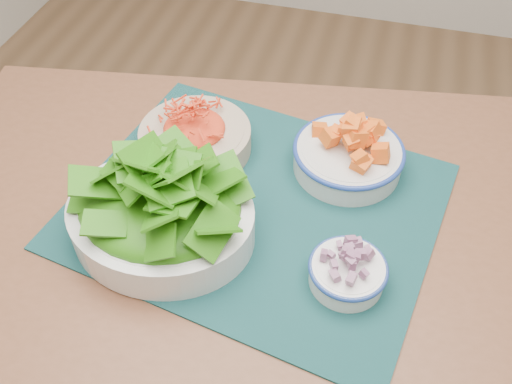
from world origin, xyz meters
The scene contains 6 objects.
table centered at (-0.21, 0.00, 0.64)m, with size 1.21×0.91×0.75m.
placemat centered at (-0.18, 0.03, 0.75)m, with size 0.58×0.48×0.00m, color #0A292A.
carrot_bowl centered at (-0.32, 0.13, 0.79)m, with size 0.22×0.22×0.08m.
squash_bowl centered at (-0.05, 0.15, 0.80)m, with size 0.24×0.24×0.10m.
lettuce_bowl centered at (-0.31, -0.07, 0.82)m, with size 0.30×0.25×0.14m.
onion_bowl centered at (-0.01, -0.08, 0.78)m, with size 0.13×0.13×0.06m.
Camera 1 is at (-0.01, -0.58, 1.47)m, focal length 40.00 mm.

